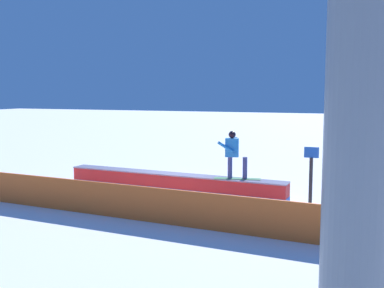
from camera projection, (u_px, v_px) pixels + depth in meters
The scene contains 5 objects.
ground_plane at pixel (172, 194), 15.34m from camera, with size 120.00×120.00×0.00m, color white.
grind_box at pixel (172, 185), 15.31m from camera, with size 7.66×1.05×0.68m.
snowboarder at pixel (234, 153), 14.24m from camera, with size 1.44×0.63×1.47m.
safety_fence at pixel (123, 201), 12.36m from camera, with size 12.00×0.06×0.91m, color orange.
trail_marker at pixel (311, 177), 13.02m from camera, with size 0.40×0.10×1.82m.
Camera 1 is at (-6.16, 13.76, 3.34)m, focal length 43.84 mm.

